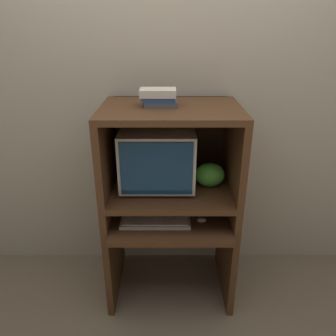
{
  "coord_description": "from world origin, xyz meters",
  "views": [
    {
      "loc": [
        -0.02,
        -1.55,
        1.74
      ],
      "look_at": [
        -0.02,
        0.29,
        0.92
      ],
      "focal_mm": 35.0,
      "sensor_mm": 36.0,
      "label": 1
    }
  ],
  "objects_px": {
    "crt_monitor": "(159,156)",
    "snack_bag": "(211,175)",
    "keyboard": "(157,221)",
    "mouse": "(203,220)",
    "book_stack": "(160,97)"
  },
  "relations": [
    {
      "from": "crt_monitor",
      "to": "snack_bag",
      "type": "xyz_separation_m",
      "value": [
        0.33,
        -0.03,
        -0.12
      ]
    },
    {
      "from": "mouse",
      "to": "keyboard",
      "type": "bearing_deg",
      "value": -177.32
    },
    {
      "from": "keyboard",
      "to": "book_stack",
      "type": "xyz_separation_m",
      "value": [
        0.03,
        0.16,
        0.73
      ]
    },
    {
      "from": "mouse",
      "to": "snack_bag",
      "type": "xyz_separation_m",
      "value": [
        0.05,
        0.15,
        0.24
      ]
    },
    {
      "from": "keyboard",
      "to": "mouse",
      "type": "xyz_separation_m",
      "value": [
        0.28,
        0.01,
        0.0
      ]
    },
    {
      "from": "snack_bag",
      "to": "book_stack",
      "type": "relative_size",
      "value": 0.89
    },
    {
      "from": "crt_monitor",
      "to": "snack_bag",
      "type": "relative_size",
      "value": 2.41
    },
    {
      "from": "snack_bag",
      "to": "crt_monitor",
      "type": "bearing_deg",
      "value": 175.11
    },
    {
      "from": "book_stack",
      "to": "keyboard",
      "type": "bearing_deg",
      "value": -99.63
    },
    {
      "from": "book_stack",
      "to": "snack_bag",
      "type": "bearing_deg",
      "value": 0.62
    },
    {
      "from": "snack_bag",
      "to": "book_stack",
      "type": "bearing_deg",
      "value": -179.38
    },
    {
      "from": "keyboard",
      "to": "snack_bag",
      "type": "distance_m",
      "value": 0.45
    },
    {
      "from": "mouse",
      "to": "snack_bag",
      "type": "distance_m",
      "value": 0.29
    },
    {
      "from": "crt_monitor",
      "to": "mouse",
      "type": "xyz_separation_m",
      "value": [
        0.27,
        -0.17,
        -0.36
      ]
    },
    {
      "from": "keyboard",
      "to": "mouse",
      "type": "distance_m",
      "value": 0.29
    }
  ]
}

